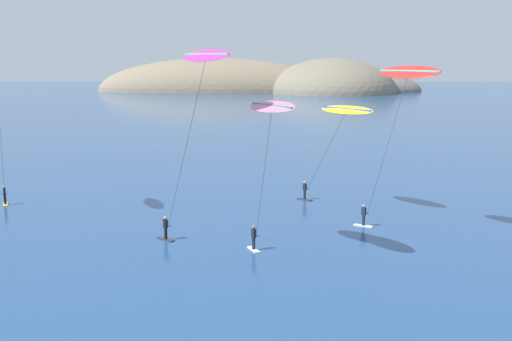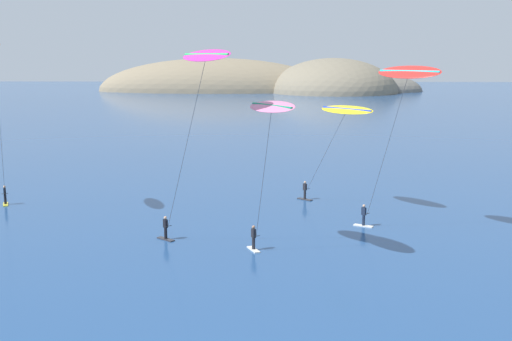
{
  "view_description": "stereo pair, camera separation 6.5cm",
  "coord_description": "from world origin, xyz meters",
  "px_view_note": "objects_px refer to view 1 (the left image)",
  "views": [
    {
      "loc": [
        2.31,
        -22.62,
        12.85
      ],
      "look_at": [
        0.81,
        23.52,
        4.56
      ],
      "focal_mm": 45.0,
      "sensor_mm": 36.0,
      "label": 1
    },
    {
      "loc": [
        2.37,
        -22.61,
        12.85
      ],
      "look_at": [
        0.81,
        23.52,
        4.56
      ],
      "focal_mm": 45.0,
      "sensor_mm": 36.0,
      "label": 2
    }
  ],
  "objects_px": {
    "kitesurfer_yellow": "(343,116)",
    "kitesurfer_pink": "(270,118)",
    "kitesurfer_magenta": "(202,73)",
    "kitesurfer_red": "(405,85)"
  },
  "relations": [
    {
      "from": "kitesurfer_pink",
      "to": "kitesurfer_red",
      "type": "bearing_deg",
      "value": 32.22
    },
    {
      "from": "kitesurfer_magenta",
      "to": "kitesurfer_pink",
      "type": "xyz_separation_m",
      "value": [
        4.26,
        -0.61,
        -2.75
      ]
    },
    {
      "from": "kitesurfer_magenta",
      "to": "kitesurfer_pink",
      "type": "bearing_deg",
      "value": -8.16
    },
    {
      "from": "kitesurfer_yellow",
      "to": "kitesurfer_pink",
      "type": "xyz_separation_m",
      "value": [
        -5.91,
        -13.76,
        1.14
      ]
    },
    {
      "from": "kitesurfer_yellow",
      "to": "kitesurfer_pink",
      "type": "relative_size",
      "value": 0.87
    },
    {
      "from": "kitesurfer_yellow",
      "to": "kitesurfer_red",
      "type": "relative_size",
      "value": 0.72
    },
    {
      "from": "kitesurfer_magenta",
      "to": "kitesurfer_red",
      "type": "height_order",
      "value": "kitesurfer_magenta"
    },
    {
      "from": "kitesurfer_red",
      "to": "kitesurfer_pink",
      "type": "bearing_deg",
      "value": -147.78
    },
    {
      "from": "kitesurfer_magenta",
      "to": "kitesurfer_red",
      "type": "relative_size",
      "value": 1.09
    },
    {
      "from": "kitesurfer_yellow",
      "to": "kitesurfer_red",
      "type": "height_order",
      "value": "kitesurfer_red"
    }
  ]
}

